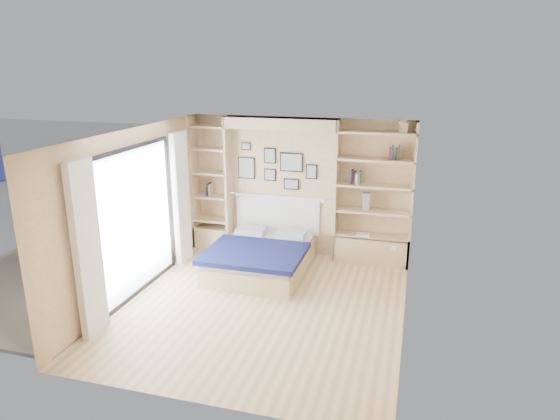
# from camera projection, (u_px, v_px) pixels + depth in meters

# --- Properties ---
(ground) EXTENTS (4.50, 4.50, 0.00)m
(ground) POSITION_uv_depth(u_px,v_px,m) (263.00, 306.00, 7.27)
(ground) COLOR #D4B87E
(ground) RESTS_ON ground
(room_shell) EXTENTS (4.50, 4.50, 4.50)m
(room_shell) POSITION_uv_depth(u_px,v_px,m) (267.00, 205.00, 8.47)
(room_shell) COLOR #D3B285
(room_shell) RESTS_ON ground
(bed) EXTENTS (1.58, 2.02, 1.07)m
(bed) POSITION_uv_depth(u_px,v_px,m) (261.00, 257.00, 8.41)
(bed) COLOR tan
(bed) RESTS_ON ground
(photo_gallery) EXTENTS (1.48, 0.02, 0.82)m
(photo_gallery) POSITION_uv_depth(u_px,v_px,m) (275.00, 167.00, 8.98)
(photo_gallery) COLOR black
(photo_gallery) RESTS_ON ground
(reading_lamps) EXTENTS (1.92, 0.12, 0.15)m
(reading_lamps) POSITION_uv_depth(u_px,v_px,m) (280.00, 197.00, 8.88)
(reading_lamps) COLOR silver
(reading_lamps) RESTS_ON ground
(shelf_decor) EXTENTS (3.58, 0.23, 2.03)m
(shelf_decor) POSITION_uv_depth(u_px,v_px,m) (358.00, 169.00, 8.43)
(shelf_decor) COLOR #A51E1E
(shelf_decor) RESTS_ON ground
(deck) EXTENTS (3.20, 4.00, 0.05)m
(deck) POSITION_uv_depth(u_px,v_px,m) (54.00, 278.00, 8.20)
(deck) COLOR #726754
(deck) RESTS_ON ground
(deck_chair) EXTENTS (0.76, 1.00, 0.89)m
(deck_chair) POSITION_uv_depth(u_px,v_px,m) (65.00, 250.00, 8.26)
(deck_chair) COLOR tan
(deck_chair) RESTS_ON ground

